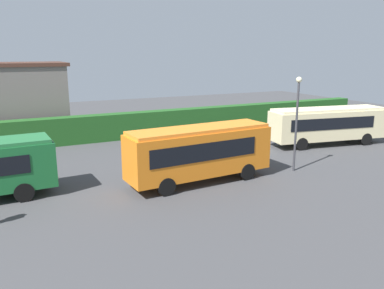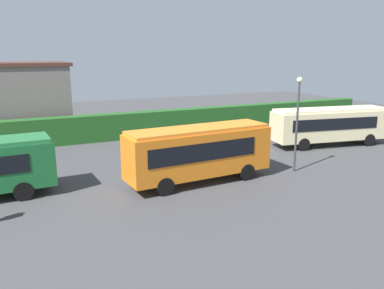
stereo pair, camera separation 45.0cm
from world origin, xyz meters
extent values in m
plane|color=#424244|center=(0.00, 0.00, 0.00)|extent=(81.52, 81.52, 0.00)
cube|color=black|center=(-7.47, 0.77, 2.00)|extent=(0.14, 2.03, 0.98)
cube|color=silver|center=(-7.47, 0.77, 2.71)|extent=(0.10, 1.36, 0.28)
cylinder|color=black|center=(-9.24, 1.83, 0.50)|extent=(1.01, 0.33, 1.00)
cylinder|color=black|center=(-9.13, -0.44, 0.50)|extent=(1.01, 0.33, 1.00)
sphere|color=silver|center=(-7.48, 1.45, 0.90)|extent=(0.22, 0.22, 0.22)
sphere|color=silver|center=(-7.42, 0.10, 0.90)|extent=(0.22, 0.22, 0.22)
cube|color=orange|center=(0.34, -1.67, 1.82)|extent=(8.79, 2.86, 2.54)
cube|color=orange|center=(0.34, -1.67, 3.19)|extent=(8.52, 2.65, 0.20)
cube|color=black|center=(-0.03, -0.51, 2.12)|extent=(6.74, 0.46, 1.01)
cube|color=black|center=(0.11, -2.86, 2.12)|extent=(6.74, 0.46, 1.01)
cube|color=black|center=(4.67, -1.40, 2.12)|extent=(0.16, 1.91, 1.06)
cube|color=silver|center=(4.67, -1.40, 2.91)|extent=(0.12, 1.28, 0.28)
cylinder|color=black|center=(2.95, -0.44, 0.50)|extent=(1.02, 0.34, 1.00)
cylinder|color=black|center=(3.08, -2.56, 0.50)|extent=(1.02, 0.34, 1.00)
cylinder|color=black|center=(-2.41, -0.77, 0.50)|extent=(1.02, 0.34, 1.00)
cylinder|color=black|center=(-2.28, -2.89, 0.50)|extent=(1.02, 0.34, 1.00)
sphere|color=silver|center=(4.65, -0.76, 0.90)|extent=(0.22, 0.22, 0.22)
sphere|color=silver|center=(4.73, -2.03, 0.90)|extent=(0.22, 0.22, 0.22)
cube|color=beige|center=(14.16, 2.16, 1.70)|extent=(9.98, 4.02, 2.31)
cube|color=#F8E8B2|center=(14.16, 2.16, 2.96)|extent=(9.66, 3.78, 0.20)
cube|color=black|center=(14.08, 3.41, 1.98)|extent=(7.47, 1.33, 0.92)
cube|color=black|center=(13.66, 1.02, 1.98)|extent=(7.47, 1.33, 0.92)
cube|color=black|center=(18.96, 1.33, 1.98)|extent=(0.37, 1.94, 0.97)
cube|color=silver|center=(18.96, 1.33, 2.68)|extent=(0.26, 1.31, 0.28)
cylinder|color=black|center=(17.32, 2.73, 0.50)|extent=(1.03, 0.45, 1.00)
cylinder|color=black|center=(16.94, 0.57, 0.50)|extent=(1.03, 0.45, 1.00)
cylinder|color=black|center=(11.39, 3.76, 0.50)|extent=(1.03, 0.45, 1.00)
cylinder|color=black|center=(11.01, 1.59, 0.50)|extent=(1.03, 0.45, 1.00)
sphere|color=silver|center=(19.09, 1.98, 0.90)|extent=(0.22, 0.22, 0.22)
cube|color=#334C8C|center=(2.57, 1.44, 0.38)|extent=(0.28, 0.25, 0.76)
cube|color=#4C6B47|center=(2.57, 1.44, 1.09)|extent=(0.44, 0.27, 0.66)
sphere|color=#8C6647|center=(2.57, 1.44, 1.53)|extent=(0.21, 0.21, 0.21)
cube|color=black|center=(14.14, 4.56, 0.43)|extent=(0.30, 0.34, 0.86)
cube|color=olive|center=(14.14, 4.56, 1.23)|extent=(0.35, 0.51, 0.75)
sphere|color=beige|center=(14.14, 4.56, 1.72)|extent=(0.24, 0.24, 0.24)
cube|color=#21551F|center=(0.00, 11.85, 1.14)|extent=(52.76, 1.30, 2.28)
cylinder|color=#38383D|center=(6.84, -2.36, 2.82)|extent=(0.14, 0.14, 5.65)
sphere|color=beige|center=(6.84, -2.36, 5.83)|extent=(0.36, 0.36, 0.36)
camera|label=1|loc=(-9.75, -21.04, 7.45)|focal=36.38mm
camera|label=2|loc=(-9.35, -21.24, 7.45)|focal=36.38mm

